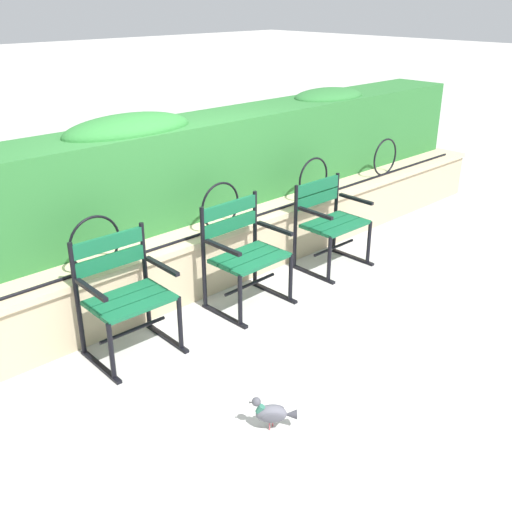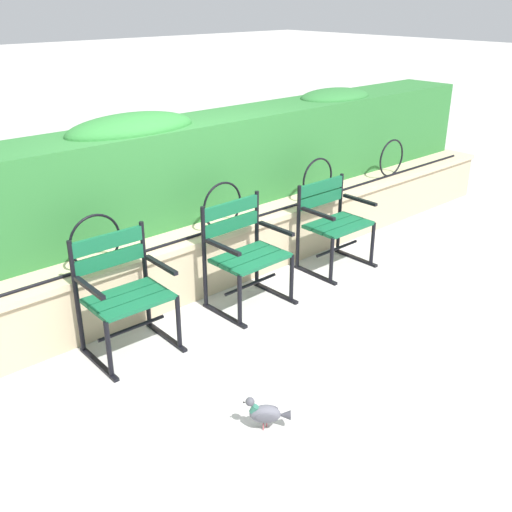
% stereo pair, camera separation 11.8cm
% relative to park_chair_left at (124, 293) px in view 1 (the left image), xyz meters
% --- Properties ---
extents(ground_plane, '(60.00, 60.00, 0.00)m').
position_rel_park_chair_left_xyz_m(ground_plane, '(1.01, -0.44, -0.47)').
color(ground_plane, '#B7B5AF').
extents(stone_wall, '(8.45, 0.41, 0.54)m').
position_rel_park_chair_left_xyz_m(stone_wall, '(1.01, 0.42, -0.19)').
color(stone_wall, tan).
rests_on(stone_wall, ground).
extents(iron_arch_fence, '(7.89, 0.02, 0.42)m').
position_rel_park_chair_left_xyz_m(iron_arch_fence, '(0.67, 0.35, 0.25)').
color(iron_arch_fence, black).
rests_on(iron_arch_fence, stone_wall).
extents(hedge_row, '(8.29, 0.66, 0.98)m').
position_rel_park_chair_left_xyz_m(hedge_row, '(0.96, 0.92, 0.53)').
color(hedge_row, '#2D7033').
rests_on(hedge_row, stone_wall).
extents(park_chair_left, '(0.62, 0.53, 0.89)m').
position_rel_park_chair_left_xyz_m(park_chair_left, '(0.00, 0.00, 0.00)').
color(park_chair_left, '#145B38').
rests_on(park_chair_left, ground).
extents(park_chair_centre, '(0.64, 0.53, 0.89)m').
position_rel_park_chair_left_xyz_m(park_chair_centre, '(1.12, -0.04, 0.00)').
color(park_chair_centre, '#145B38').
rests_on(park_chair_centre, ground).
extents(park_chair_right, '(0.63, 0.53, 0.83)m').
position_rel_park_chair_left_xyz_m(park_chair_right, '(2.24, -0.03, -0.01)').
color(park_chair_right, '#145B38').
rests_on(park_chair_right, ground).
extents(pigeon_near_chairs, '(0.24, 0.23, 0.22)m').
position_rel_park_chair_left_xyz_m(pigeon_near_chairs, '(0.14, -1.36, -0.36)').
color(pigeon_near_chairs, '#5B5B66').
rests_on(pigeon_near_chairs, ground).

